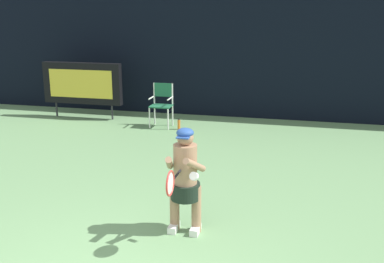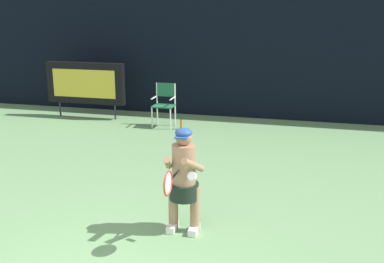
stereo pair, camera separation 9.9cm
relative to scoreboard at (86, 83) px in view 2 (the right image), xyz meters
The scene contains 6 objects.
backdrop_screen 4.06m from the scoreboard, 16.44° to the left, with size 18.00×0.12×3.66m.
scoreboard is the anchor object (origin of this frame).
umpire_chair 2.39m from the scoreboard, ahead, with size 0.52×0.44×1.08m.
water_bottle 3.01m from the scoreboard, 11.53° to the right, with size 0.07×0.07×0.27m.
tennis_player 7.10m from the scoreboard, 52.63° to the right, with size 0.53×0.61×1.43m.
tennis_racket 7.55m from the scoreboard, 55.44° to the right, with size 0.03×0.60×0.31m.
Camera 2 is at (2.00, -3.62, 2.90)m, focal length 42.48 mm.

